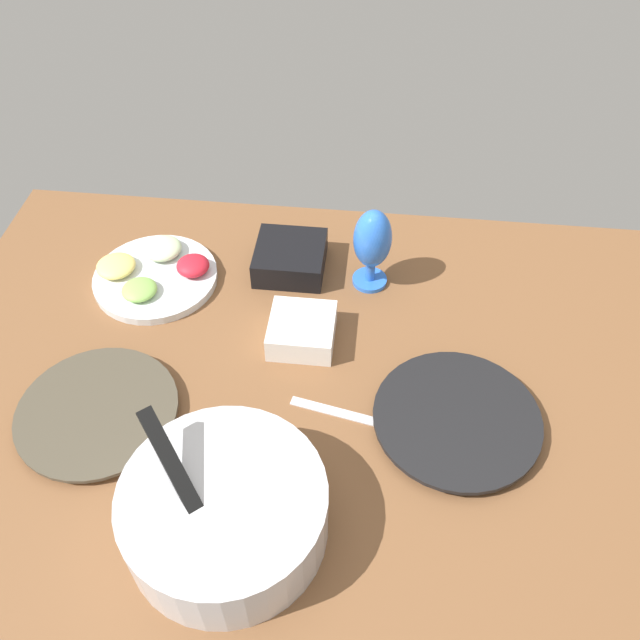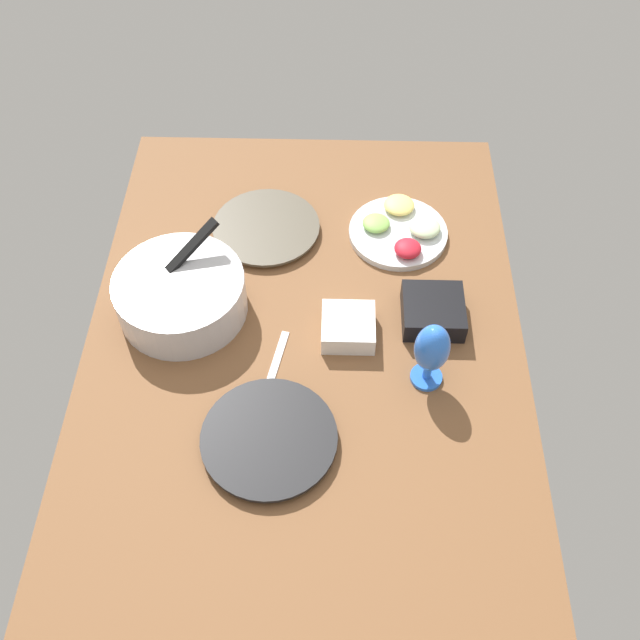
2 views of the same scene
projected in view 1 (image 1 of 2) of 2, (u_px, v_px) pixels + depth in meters
The scene contains 9 objects.
ground_plane at pixel (337, 391), 125.63cm from camera, with size 160.00×104.00×4.00cm, color brown.
dinner_plate_left at pixel (456, 420), 117.23cm from camera, with size 29.39×29.39×2.48cm.
dinner_plate_right at pixel (98, 412), 118.62cm from camera, with size 28.50×28.50×2.07cm.
mixing_bowl at pixel (225, 510), 100.71cm from camera, with size 31.21×31.21×18.63cm.
fruit_platter at pixel (155, 273), 142.23cm from camera, with size 26.10×26.10×4.92cm.
hurricane_glass_blue at pixel (372, 242), 134.81cm from camera, with size 7.82×7.82×18.61cm.
square_bowl_black at pixel (290, 257), 143.41cm from camera, with size 14.67×14.67×5.88cm.
square_bowl_white at pixel (302, 329), 129.54cm from camera, with size 12.54×12.54×5.33cm.
fork_by_left_plate at pixel (339, 412), 119.58cm from camera, with size 18.00×1.80×0.60cm, color silver.
Camera 1 is at (-5.13, 75.64, 99.11)cm, focal length 37.67 mm.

